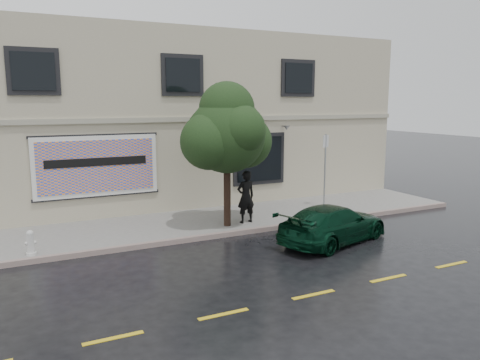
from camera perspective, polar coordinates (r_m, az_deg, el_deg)
name	(u,v)px	position (r m, az deg, el deg)	size (l,w,h in m)	color
ground	(243,250)	(13.67, 0.40, -8.58)	(90.00, 90.00, 0.00)	black
sidewalk	(202,222)	(16.50, -4.68, -5.15)	(20.00, 3.50, 0.15)	gray
curb	(222,235)	(14.94, -2.19, -6.69)	(20.00, 0.18, 0.16)	gray
road_marking	(314,295)	(10.85, 8.96, -13.63)	(19.00, 0.12, 0.01)	gold
building	(153,118)	(21.43, -10.52, 7.39)	(20.00, 8.12, 7.00)	#B9AF95
billboard	(97,166)	(16.88, -17.06, 1.64)	(4.30, 0.16, 2.20)	white
car	(333,224)	(14.55, 11.32, -5.26)	(1.77, 4.00, 1.16)	black
pedestrian	(246,197)	(15.92, 0.71, -2.07)	(0.65, 0.43, 1.80)	black
umbrella	(246,161)	(15.71, 0.72, 2.34)	(0.91, 0.91, 0.67)	black
street_tree	(227,135)	(15.23, -1.61, 5.49)	(2.51, 2.51, 4.30)	black
fire_hydrant	(31,243)	(13.93, -24.16, -7.01)	(0.28, 0.26, 0.69)	silver
sign_pole	(325,164)	(18.40, 10.33, 1.90)	(0.34, 0.14, 2.87)	#969B9E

